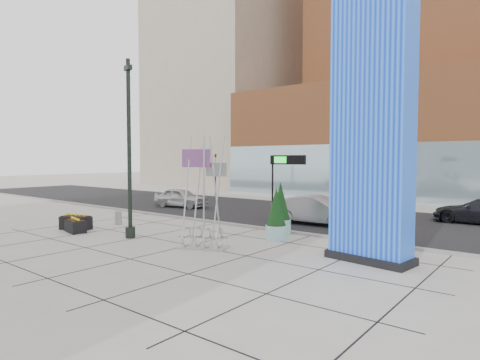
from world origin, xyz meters
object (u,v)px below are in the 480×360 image
Objects in this scene: blue_pylon at (372,128)px; car_white_west at (181,198)px; public_art_sculpture at (203,219)px; concrete_bollard at (118,218)px; car_silver_mid at (316,210)px; lamp_post at (129,165)px; overhead_street_sign at (284,166)px.

blue_pylon reaches higher than car_white_west.
public_art_sculpture reaches higher than car_white_west.
concrete_bollard is at bearing -168.33° from car_white_west.
car_silver_mid reaches higher than car_white_west.
public_art_sculpture is 1.09× the size of car_white_west.
blue_pylon reaches higher than public_art_sculpture.
public_art_sculpture is at bearing -140.02° from car_white_west.
blue_pylon reaches higher than concrete_bollard.
car_silver_mid is at bearing 60.40° from lamp_post.
lamp_post is 11.14× the size of concrete_bollard.
lamp_post is at bearing 165.74° from public_art_sculpture.
lamp_post is (-10.19, -2.70, -1.39)m from blue_pylon.
car_white_west is at bearing 81.17° from car_silver_mid.
concrete_bollard is 10.98m from car_silver_mid.
public_art_sculpture reaches higher than concrete_bollard.
public_art_sculpture is at bearing -152.99° from blue_pylon.
concrete_bollard is 9.73m from overhead_street_sign.
concrete_bollard is at bearing 152.76° from lamp_post.
blue_pylon is at bearing -35.34° from overhead_street_sign.
concrete_bollard is (-3.70, 1.90, -2.97)m from lamp_post.
lamp_post is at bearing -27.24° from concrete_bollard.
lamp_post is 2.14× the size of overhead_street_sign.
blue_pylon is 7.37m from public_art_sculpture.
overhead_street_sign is at bearing 161.62° from blue_pylon.
blue_pylon is at bearing -122.47° from car_white_west.
car_silver_mid is (11.75, -0.84, 0.09)m from car_white_west.
lamp_post is 1.67× the size of car_silver_mid.
overhead_street_sign is 4.20m from car_silver_mid.
public_art_sculpture is 5.22m from overhead_street_sign.
blue_pylon is 8.87m from car_silver_mid.
car_white_west is at bearing 112.29° from concrete_bollard.
lamp_post is at bearing 145.65° from car_silver_mid.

